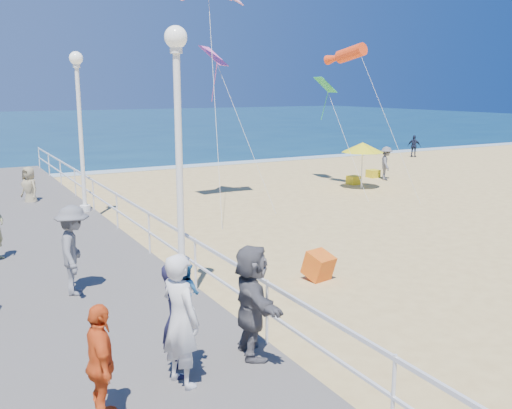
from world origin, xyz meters
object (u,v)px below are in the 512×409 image
lamp_post_far (80,115)px  woman_holding_toddler (181,320)px  beach_walker_a (386,163)px  spectator_0 (176,319)px  box_kite (319,268)px  beach_umbrella (363,147)px  beach_chair_right (373,174)px  toddler_held (186,292)px  lamp_post_mid (178,134)px  spectator_5 (252,301)px  beach_walker_c (30,189)px  spectator_2 (74,250)px  beach_chair_left (354,180)px  beach_walker_b (414,146)px  spectator_3 (101,364)px

lamp_post_far → woman_holding_toddler: 12.83m
beach_walker_a → spectator_0: bearing=163.9°
box_kite → beach_umbrella: 13.17m
beach_chair_right → toddler_held: bearing=-137.1°
lamp_post_mid → beach_umbrella: 15.92m
box_kite → spectator_5: bearing=-148.9°
lamp_post_far → beach_walker_c: lamp_post_far is taller
spectator_2 → beach_walker_c: bearing=11.9°
lamp_post_far → spectator_0: size_ratio=3.12×
toddler_held → beach_chair_left: size_ratio=1.64×
beach_walker_c → spectator_0: bearing=-26.8°
spectator_5 → beach_walker_a: size_ratio=1.08×
lamp_post_far → toddler_held: bearing=-95.8°
lamp_post_mid → beach_walker_c: bearing=96.8°
beach_umbrella → toddler_held: bearing=-136.7°
lamp_post_far → lamp_post_mid: bearing=-90.0°
woman_holding_toddler → beach_chair_left: woman_holding_toddler is taller
spectator_5 → beach_walker_b: size_ratio=1.24×
lamp_post_mid → spectator_2: size_ratio=2.88×
spectator_3 → spectator_5: 2.62m
spectator_2 → beach_walker_b: bearing=-41.9°
woman_holding_toddler → spectator_3: woman_holding_toddler is taller
lamp_post_far → beach_chair_right: size_ratio=9.67×
lamp_post_mid → toddler_held: (-1.26, -3.39, -1.96)m
spectator_3 → beach_walker_c: (1.23, 15.69, -0.34)m
beach_walker_a → box_kite: 16.09m
spectator_3 → lamp_post_far: bearing=-7.7°
toddler_held → beach_umbrella: toddler_held is taller
spectator_3 → spectator_5: bearing=-70.3°
woman_holding_toddler → beach_walker_b: (24.93, 21.15, -0.64)m
lamp_post_far → beach_walker_c: size_ratio=3.14×
beach_walker_c → beach_chair_left: bearing=59.5°
lamp_post_far → woman_holding_toddler: size_ratio=2.75×
box_kite → beach_chair_left: (9.55, 10.69, -0.10)m
lamp_post_far → spectator_3: (-2.64, -12.96, -2.48)m
beach_umbrella → beach_walker_a: bearing=28.3°
woman_holding_toddler → beach_walker_b: woman_holding_toddler is taller
spectator_5 → beach_walker_a: bearing=-33.9°
beach_walker_a → beach_walker_c: size_ratio=0.99×
box_kite → beach_chair_right: 16.70m
beach_chair_right → woman_holding_toddler: bearing=-137.0°
beach_walker_a → beach_chair_right: 1.12m
toddler_held → beach_umbrella: 18.99m
beach_umbrella → spectator_3: bearing=-138.2°
lamp_post_mid → beach_umbrella: bearing=37.4°
toddler_held → beach_walker_b: (24.78, 21.00, -0.97)m
spectator_2 → box_kite: 5.67m
lamp_post_far → beach_umbrella: lamp_post_far is taller
beach_umbrella → beach_chair_left: (0.54, 1.22, -1.71)m
beach_umbrella → lamp_post_mid: bearing=-142.6°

